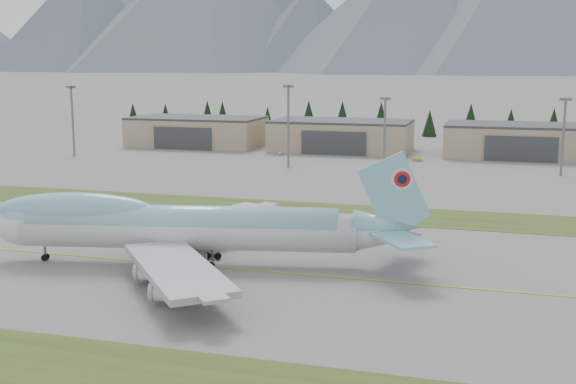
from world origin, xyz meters
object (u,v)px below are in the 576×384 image
(hangar_center, at_px, (341,135))
(service_vehicle_b, at_px, (418,161))
(service_vehicle_a, at_px, (280,155))
(hangar_left, at_px, (197,131))
(hangar_right, at_px, (520,140))
(boeing_747_freighter, at_px, (184,226))

(hangar_center, height_order, service_vehicle_b, hangar_center)
(service_vehicle_a, bearing_deg, service_vehicle_b, -7.93)
(hangar_left, xyz_separation_m, service_vehicle_a, (37.75, -17.57, -5.39))
(hangar_right, bearing_deg, service_vehicle_a, -167.18)
(hangar_left, relative_size, service_vehicle_a, 14.15)
(boeing_747_freighter, height_order, service_vehicle_a, boeing_747_freighter)
(service_vehicle_a, bearing_deg, hangar_left, 150.42)
(boeing_747_freighter, relative_size, hangar_right, 1.43)
(service_vehicle_a, distance_m, service_vehicle_b, 46.24)
(hangar_center, relative_size, hangar_right, 1.00)
(hangar_center, distance_m, service_vehicle_a, 25.21)
(boeing_747_freighter, relative_size, service_vehicle_b, 19.62)
(hangar_left, bearing_deg, service_vehicle_a, -24.96)
(hangar_right, bearing_deg, boeing_747_freighter, -109.66)
(boeing_747_freighter, xyz_separation_m, service_vehicle_b, (22.21, 128.96, -5.92))
(service_vehicle_a, xyz_separation_m, service_vehicle_b, (46.16, -2.67, 0.00))
(hangar_left, xyz_separation_m, hangar_right, (115.00, 0.00, 0.00))
(hangar_center, relative_size, service_vehicle_b, 13.75)
(hangar_left, bearing_deg, hangar_right, 0.00)
(hangar_left, bearing_deg, service_vehicle_b, -13.56)
(service_vehicle_b, bearing_deg, service_vehicle_a, 75.31)
(boeing_747_freighter, xyz_separation_m, hangar_center, (-6.70, 149.20, -0.53))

